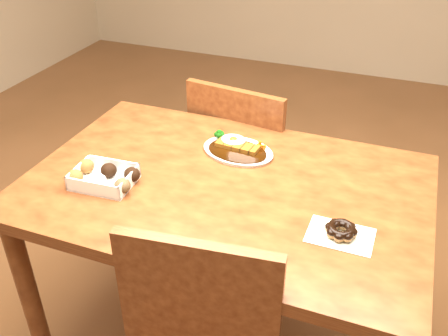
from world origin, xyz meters
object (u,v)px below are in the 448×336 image
(katsu_curry_plate, at_px, (237,149))
(donut_box, at_px, (104,176))
(table, at_px, (225,209))
(chair_far, at_px, (247,165))
(pon_de_ring, at_px, (341,231))

(katsu_curry_plate, xyz_separation_m, donut_box, (-0.31, -0.32, 0.01))
(table, relative_size, chair_far, 1.38)
(katsu_curry_plate, relative_size, pon_de_ring, 1.54)
(table, distance_m, chair_far, 0.57)
(table, bearing_deg, katsu_curry_plate, 98.66)
(table, distance_m, katsu_curry_plate, 0.22)
(chair_far, distance_m, pon_de_ring, 0.86)
(katsu_curry_plate, distance_m, donut_box, 0.45)
(chair_far, bearing_deg, table, 108.79)
(chair_far, xyz_separation_m, donut_box, (-0.23, -0.67, 0.30))
(chair_far, relative_size, katsu_curry_plate, 3.30)
(chair_far, xyz_separation_m, pon_de_ring, (0.47, -0.66, 0.29))
(donut_box, bearing_deg, katsu_curry_plate, 46.00)
(table, bearing_deg, donut_box, -158.29)
(chair_far, relative_size, pon_de_ring, 5.07)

